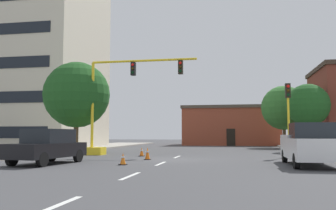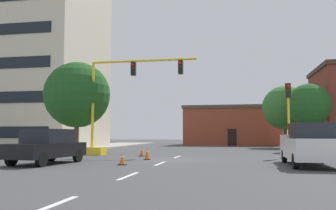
{
  "view_description": "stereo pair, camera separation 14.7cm",
  "coord_description": "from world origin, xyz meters",
  "px_view_note": "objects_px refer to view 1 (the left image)",
  "views": [
    {
      "loc": [
        3.6,
        -20.97,
        1.47
      ],
      "look_at": [
        -0.67,
        2.82,
        3.45
      ],
      "focal_mm": 38.46,
      "sensor_mm": 36.0,
      "label": 1
    },
    {
      "loc": [
        3.74,
        -20.94,
        1.47
      ],
      "look_at": [
        -0.67,
        2.82,
        3.45
      ],
      "focal_mm": 38.46,
      "sensor_mm": 36.0,
      "label": 2
    }
  ],
  "objects_px": {
    "traffic_signal_gantry": "(106,124)",
    "traffic_cone_roadside_c": "(123,159)",
    "traffic_light_pole_right": "(288,103)",
    "traffic_cone_roadside_b": "(147,154)",
    "sedan_black_near_left": "(48,146)",
    "traffic_cone_roadside_a": "(142,152)",
    "tree_left_near": "(77,95)",
    "pickup_truck_white": "(310,145)",
    "tree_right_mid": "(308,105)",
    "tree_right_far": "(284,108)"
  },
  "relations": [
    {
      "from": "traffic_light_pole_right",
      "to": "traffic_cone_roadside_b",
      "type": "height_order",
      "value": "traffic_light_pole_right"
    },
    {
      "from": "pickup_truck_white",
      "to": "traffic_cone_roadside_b",
      "type": "height_order",
      "value": "pickup_truck_white"
    },
    {
      "from": "traffic_signal_gantry",
      "to": "tree_right_far",
      "type": "height_order",
      "value": "tree_right_far"
    },
    {
      "from": "sedan_black_near_left",
      "to": "traffic_light_pole_right",
      "type": "bearing_deg",
      "value": 31.09
    },
    {
      "from": "tree_right_mid",
      "to": "traffic_cone_roadside_a",
      "type": "distance_m",
      "value": 15.53
    },
    {
      "from": "tree_right_far",
      "to": "tree_left_near",
      "type": "relative_size",
      "value": 0.97
    },
    {
      "from": "tree_left_near",
      "to": "traffic_cone_roadside_c",
      "type": "relative_size",
      "value": 11.99
    },
    {
      "from": "pickup_truck_white",
      "to": "traffic_cone_roadside_a",
      "type": "relative_size",
      "value": 8.96
    },
    {
      "from": "pickup_truck_white",
      "to": "sedan_black_near_left",
      "type": "bearing_deg",
      "value": -174.62
    },
    {
      "from": "traffic_cone_roadside_b",
      "to": "traffic_cone_roadside_a",
      "type": "bearing_deg",
      "value": 110.16
    },
    {
      "from": "traffic_light_pole_right",
      "to": "traffic_cone_roadside_b",
      "type": "bearing_deg",
      "value": -155.86
    },
    {
      "from": "tree_left_near",
      "to": "traffic_cone_roadside_b",
      "type": "relative_size",
      "value": 9.8
    },
    {
      "from": "tree_left_near",
      "to": "tree_right_far",
      "type": "bearing_deg",
      "value": 41.17
    },
    {
      "from": "sedan_black_near_left",
      "to": "tree_right_mid",
      "type": "bearing_deg",
      "value": 45.11
    },
    {
      "from": "traffic_cone_roadside_a",
      "to": "traffic_signal_gantry",
      "type": "bearing_deg",
      "value": 160.85
    },
    {
      "from": "traffic_signal_gantry",
      "to": "traffic_cone_roadside_b",
      "type": "bearing_deg",
      "value": -45.64
    },
    {
      "from": "pickup_truck_white",
      "to": "sedan_black_near_left",
      "type": "distance_m",
      "value": 12.73
    },
    {
      "from": "traffic_signal_gantry",
      "to": "traffic_cone_roadside_a",
      "type": "distance_m",
      "value": 3.63
    },
    {
      "from": "traffic_light_pole_right",
      "to": "tree_left_near",
      "type": "height_order",
      "value": "tree_left_near"
    },
    {
      "from": "traffic_signal_gantry",
      "to": "pickup_truck_white",
      "type": "xyz_separation_m",
      "value": [
        12.54,
        -6.82,
        -1.24
      ]
    },
    {
      "from": "sedan_black_near_left",
      "to": "traffic_cone_roadside_a",
      "type": "height_order",
      "value": "sedan_black_near_left"
    },
    {
      "from": "tree_left_near",
      "to": "traffic_signal_gantry",
      "type": "bearing_deg",
      "value": -25.0
    },
    {
      "from": "tree_right_mid",
      "to": "pickup_truck_white",
      "type": "xyz_separation_m",
      "value": [
        -2.81,
        -14.35,
        -2.99
      ]
    },
    {
      "from": "traffic_cone_roadside_c",
      "to": "pickup_truck_white",
      "type": "bearing_deg",
      "value": 6.83
    },
    {
      "from": "traffic_cone_roadside_b",
      "to": "traffic_cone_roadside_c",
      "type": "relative_size",
      "value": 1.22
    },
    {
      "from": "pickup_truck_white",
      "to": "traffic_cone_roadside_a",
      "type": "xyz_separation_m",
      "value": [
        -9.63,
        5.81,
        -0.68
      ]
    },
    {
      "from": "traffic_signal_gantry",
      "to": "tree_right_mid",
      "type": "distance_m",
      "value": 17.19
    },
    {
      "from": "traffic_light_pole_right",
      "to": "sedan_black_near_left",
      "type": "distance_m",
      "value": 15.07
    },
    {
      "from": "traffic_signal_gantry",
      "to": "pickup_truck_white",
      "type": "relative_size",
      "value": 1.58
    },
    {
      "from": "traffic_signal_gantry",
      "to": "tree_left_near",
      "type": "relative_size",
      "value": 1.2
    },
    {
      "from": "traffic_signal_gantry",
      "to": "traffic_cone_roadside_c",
      "type": "height_order",
      "value": "traffic_signal_gantry"
    },
    {
      "from": "traffic_cone_roadside_a",
      "to": "traffic_cone_roadside_b",
      "type": "height_order",
      "value": "traffic_cone_roadside_b"
    },
    {
      "from": "tree_right_mid",
      "to": "traffic_cone_roadside_b",
      "type": "height_order",
      "value": "tree_right_mid"
    },
    {
      "from": "sedan_black_near_left",
      "to": "traffic_cone_roadside_a",
      "type": "relative_size",
      "value": 7.76
    },
    {
      "from": "traffic_signal_gantry",
      "to": "traffic_cone_roadside_c",
      "type": "relative_size",
      "value": 14.45
    },
    {
      "from": "tree_left_near",
      "to": "pickup_truck_white",
      "type": "xyz_separation_m",
      "value": [
        15.46,
        -8.18,
        -3.56
      ]
    },
    {
      "from": "traffic_signal_gantry",
      "to": "traffic_cone_roadside_a",
      "type": "relative_size",
      "value": 14.17
    },
    {
      "from": "traffic_cone_roadside_b",
      "to": "traffic_cone_roadside_c",
      "type": "distance_m",
      "value": 3.73
    },
    {
      "from": "pickup_truck_white",
      "to": "tree_right_mid",
      "type": "bearing_deg",
      "value": 78.92
    },
    {
      "from": "traffic_cone_roadside_a",
      "to": "pickup_truck_white",
      "type": "bearing_deg",
      "value": -31.09
    },
    {
      "from": "tree_right_far",
      "to": "traffic_light_pole_right",
      "type": "bearing_deg",
      "value": -96.76
    },
    {
      "from": "traffic_light_pole_right",
      "to": "tree_right_mid",
      "type": "distance_m",
      "value": 8.36
    },
    {
      "from": "traffic_signal_gantry",
      "to": "traffic_cone_roadside_b",
      "type": "height_order",
      "value": "traffic_signal_gantry"
    },
    {
      "from": "traffic_signal_gantry",
      "to": "traffic_cone_roadside_a",
      "type": "height_order",
      "value": "traffic_signal_gantry"
    },
    {
      "from": "pickup_truck_white",
      "to": "traffic_cone_roadside_a",
      "type": "distance_m",
      "value": 11.27
    },
    {
      "from": "tree_left_near",
      "to": "traffic_cone_roadside_c",
      "type": "xyz_separation_m",
      "value": [
        6.66,
        -9.23,
        -4.25
      ]
    },
    {
      "from": "traffic_light_pole_right",
      "to": "traffic_cone_roadside_a",
      "type": "relative_size",
      "value": 7.95
    },
    {
      "from": "traffic_signal_gantry",
      "to": "sedan_black_near_left",
      "type": "distance_m",
      "value": 8.12
    },
    {
      "from": "sedan_black_near_left",
      "to": "tree_right_far",
      "type": "bearing_deg",
      "value": 59.19
    },
    {
      "from": "tree_left_near",
      "to": "pickup_truck_white",
      "type": "bearing_deg",
      "value": -27.88
    }
  ]
}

